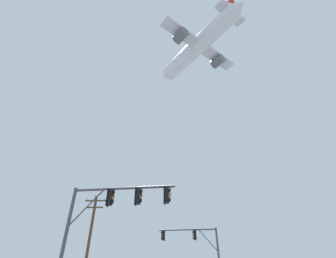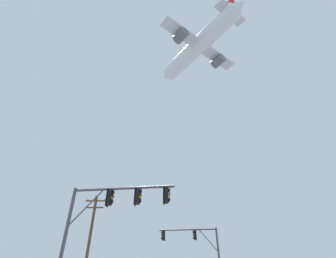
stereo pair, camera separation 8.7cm
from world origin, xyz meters
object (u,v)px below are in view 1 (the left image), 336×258
object	(u,v)px
signal_pole_near	(111,211)
airplane	(198,46)
utility_pole	(89,241)
signal_pole_far	(197,245)

from	to	relation	value
signal_pole_near	airplane	bearing A→B (deg)	64.75
utility_pole	airplane	distance (m)	43.10
signal_pole_near	utility_pole	xyz separation A→B (m)	(-4.61, 11.24, 0.03)
signal_pole_far	airplane	distance (m)	40.92
signal_pole_near	signal_pole_far	size ratio (longest dim) A/B	1.01
signal_pole_near	utility_pole	world-z (taller)	utility_pole
utility_pole	airplane	world-z (taller)	airplane
signal_pole_near	signal_pole_far	distance (m)	13.71
utility_pole	airplane	bearing A→B (deg)	31.61
airplane	utility_pole	bearing A→B (deg)	-148.39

